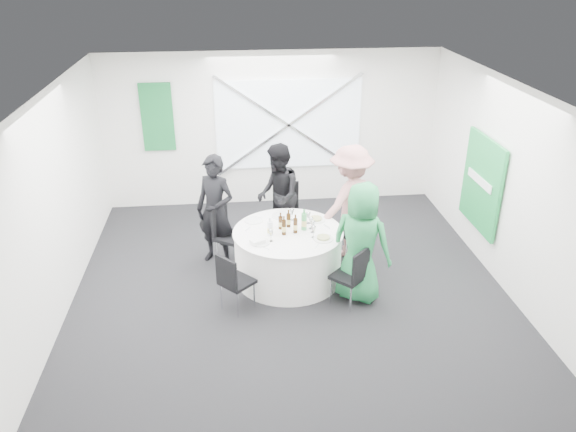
{
  "coord_description": "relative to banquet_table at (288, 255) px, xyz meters",
  "views": [
    {
      "loc": [
        -0.74,
        -6.78,
        4.35
      ],
      "look_at": [
        0.0,
        0.2,
        1.0
      ],
      "focal_mm": 35.0,
      "sensor_mm": 36.0,
      "label": 1
    }
  ],
  "objects": [
    {
      "name": "fork_b",
      "position": [
        0.57,
        0.09,
        0.38
      ],
      "size": [
        0.08,
        0.14,
        0.01
      ],
      "primitive_type": "cube",
      "rotation": [
        0.0,
        0.0,
        0.47
      ],
      "color": "silver",
      "rests_on": "banquet_table"
    },
    {
      "name": "plate_front_left",
      "position": [
        -0.41,
        -0.3,
        0.39
      ],
      "size": [
        0.26,
        0.26,
        0.01
      ],
      "color": "white",
      "rests_on": "banquet_table"
    },
    {
      "name": "chair_front_right",
      "position": [
        0.78,
        -0.78,
        0.12
      ],
      "size": [
        0.55,
        0.55,
        0.86
      ],
      "rotation": [
        0.0,
        0.0,
        3.93
      ],
      "color": "black",
      "rests_on": "floor"
    },
    {
      "name": "beer_bottle_c",
      "position": [
        0.1,
        -0.05,
        0.49
      ],
      "size": [
        0.06,
        0.06,
        0.28
      ],
      "color": "#3C210B",
      "rests_on": "banquet_table"
    },
    {
      "name": "napkin",
      "position": [
        -0.44,
        -0.32,
        0.42
      ],
      "size": [
        0.22,
        0.2,
        0.05
      ],
      "primitive_type": "cube",
      "rotation": [
        0.0,
        0.0,
        0.46
      ],
      "color": "white",
      "rests_on": "plate_front_left"
    },
    {
      "name": "person_man_back_left",
      "position": [
        -1.02,
        0.62,
        0.47
      ],
      "size": [
        0.74,
        0.67,
        1.7
      ],
      "primitive_type": "imported",
      "rotation": [
        0.0,
        0.0,
        -0.55
      ],
      "color": "black",
      "rests_on": "floor"
    },
    {
      "name": "green_water_bottle",
      "position": [
        0.23,
        0.03,
        0.5
      ],
      "size": [
        0.08,
        0.08,
        0.31
      ],
      "color": "#3C9C52",
      "rests_on": "banquet_table"
    },
    {
      "name": "window_panel",
      "position": [
        0.3,
        2.76,
        1.12
      ],
      "size": [
        2.6,
        0.03,
        1.6
      ],
      "primitive_type": "cube",
      "color": "silver",
      "rests_on": "wall_back"
    },
    {
      "name": "green_sign",
      "position": [
        2.94,
        0.4,
        0.82
      ],
      "size": [
        0.05,
        1.2,
        1.4
      ],
      "primitive_type": "cube",
      "color": "#1A9241",
      "rests_on": "wall_right"
    },
    {
      "name": "knife_c",
      "position": [
        0.53,
        -0.23,
        0.38
      ],
      "size": [
        0.11,
        0.12,
        0.01
      ],
      "primitive_type": "cube",
      "rotation": [
        0.0,
        0.0,
        -0.7
      ],
      "color": "silver",
      "rests_on": "banquet_table"
    },
    {
      "name": "green_banner",
      "position": [
        -2.0,
        2.75,
        1.32
      ],
      "size": [
        0.55,
        0.04,
        1.2
      ],
      "primitive_type": "cube",
      "color": "#125D2E",
      "rests_on": "wall_back"
    },
    {
      "name": "beer_bottle_a",
      "position": [
        -0.1,
        0.1,
        0.47
      ],
      "size": [
        0.06,
        0.06,
        0.25
      ],
      "color": "#3C210B",
      "rests_on": "banquet_table"
    },
    {
      "name": "knife_a",
      "position": [
        -0.35,
        -0.46,
        0.38
      ],
      "size": [
        0.1,
        0.13,
        0.01
      ],
      "primitive_type": "cube",
      "rotation": [
        0.0,
        0.0,
        -2.52
      ],
      "color": "silver",
      "rests_on": "banquet_table"
    },
    {
      "name": "plate_front_right",
      "position": [
        0.46,
        -0.28,
        0.4
      ],
      "size": [
        0.27,
        0.27,
        0.04
      ],
      "color": "white",
      "rests_on": "banquet_table"
    },
    {
      "name": "wall_right",
      "position": [
        3.0,
        -0.2,
        1.02
      ],
      "size": [
        0.0,
        6.0,
        6.0
      ],
      "primitive_type": "plane",
      "rotation": [
        1.57,
        0.0,
        -1.57
      ],
      "color": "white",
      "rests_on": "floor"
    },
    {
      "name": "banquet_table",
      "position": [
        0.0,
        0.0,
        0.0
      ],
      "size": [
        1.56,
        1.56,
        0.76
      ],
      "color": "white",
      "rests_on": "floor"
    },
    {
      "name": "wall_back",
      "position": [
        0.0,
        2.8,
        1.02
      ],
      "size": [
        6.0,
        0.0,
        6.0
      ],
      "primitive_type": "plane",
      "rotation": [
        1.57,
        0.0,
        0.0
      ],
      "color": "white",
      "rests_on": "floor"
    },
    {
      "name": "wall_front",
      "position": [
        0.0,
        -3.2,
        1.02
      ],
      "size": [
        6.0,
        0.0,
        6.0
      ],
      "primitive_type": "plane",
      "rotation": [
        -1.57,
        0.0,
        0.0
      ],
      "color": "white",
      "rests_on": "floor"
    },
    {
      "name": "fork_c",
      "position": [
        0.35,
        -0.46,
        0.38
      ],
      "size": [
        0.1,
        0.13,
        0.01
      ],
      "primitive_type": "cube",
      "rotation": [
        0.0,
        0.0,
        -0.62
      ],
      "color": "silver",
      "rests_on": "banquet_table"
    },
    {
      "name": "plate_back",
      "position": [
        -0.05,
        0.5,
        0.39
      ],
      "size": [
        0.29,
        0.29,
        0.01
      ],
      "color": "white",
      "rests_on": "banquet_table"
    },
    {
      "name": "window_brace_a",
      "position": [
        0.3,
        2.72,
        1.12
      ],
      "size": [
        2.63,
        0.05,
        1.84
      ],
      "primitive_type": "cube",
      "rotation": [
        0.0,
        0.97,
        0.0
      ],
      "color": "silver",
      "rests_on": "window_panel"
    },
    {
      "name": "chair_back_right",
      "position": [
        1.07,
        0.57,
        0.19
      ],
      "size": [
        0.6,
        0.59,
        0.97
      ],
      "rotation": [
        0.0,
        0.0,
        -1.08
      ],
      "color": "black",
      "rests_on": "floor"
    },
    {
      "name": "wine_glass_f",
      "position": [
        0.33,
        -0.22,
        0.5
      ],
      "size": [
        0.07,
        0.07,
        0.17
      ],
      "color": "white",
      "rests_on": "banquet_table"
    },
    {
      "name": "wine_glass_b",
      "position": [
        0.34,
        -0.06,
        0.5
      ],
      "size": [
        0.07,
        0.07,
        0.17
      ],
      "color": "white",
      "rests_on": "banquet_table"
    },
    {
      "name": "chair_front_left",
      "position": [
        -0.8,
        -0.74,
        0.11
      ],
      "size": [
        0.54,
        0.54,
        0.84
      ],
      "rotation": [
        0.0,
        0.0,
        2.32
      ],
      "color": "black",
      "rests_on": "floor"
    },
    {
      "name": "floor",
      "position": [
        0.0,
        -0.2,
        -0.38
      ],
      "size": [
        6.0,
        6.0,
        0.0
      ],
      "primitive_type": "plane",
      "color": "black",
      "rests_on": "ground"
    },
    {
      "name": "fork_a",
      "position": [
        -0.5,
        -0.28,
        0.38
      ],
      "size": [
        0.12,
        0.12,
        0.01
      ],
      "primitive_type": "cube",
      "rotation": [
        0.0,
        0.0,
        -2.34
      ],
      "color": "silver",
      "rests_on": "banquet_table"
    },
    {
      "name": "beer_bottle_d",
      "position": [
        -0.07,
        -0.09,
        0.49
      ],
      "size": [
        0.06,
        0.06,
        0.28
      ],
      "color": "#3C210B",
      "rests_on": "banquet_table"
    },
    {
      "name": "wine_glass_e",
      "position": [
        0.1,
        0.36,
        0.5
      ],
      "size": [
        0.07,
        0.07,
        0.17
      ],
      "color": "white",
      "rests_on": "banquet_table"
    },
    {
      "name": "chair_back_left",
      "position": [
        -0.87,
        0.55,
        0.16
      ],
      "size": [
        0.58,
        0.58,
        0.93
      ],
      "rotation": [
        0.0,
        0.0,
        1.01
      ],
      "color": "black",
      "rests_on": "floor"
    },
    {
      "name": "wine_glass_a",
      "position": [
        0.33,
        0.05,
        0.5
      ],
      "size": [
        0.07,
        0.07,
        0.17
      ],
      "color": "white",
      "rests_on": "banquet_table"
    },
    {
      "name": "window_brace_b",
      "position": [
        0.3,
        2.72,
        1.12
      ],
      "size": [
        2.63,
        0.05,
        1.84
      ],
      "primitive_type": "cube",
      "rotation": [
        0.0,
        -0.97,
        0.0
      ],
      "color": "silver",
      "rests_on": "window_panel"
    },
    {
      "name": "clear_water_bottle",
      "position": [
        -0.26,
        -0.09,
        0.48
      ],
      "size": [
        0.08,
        0.08,
        0.27
      ],
      "color": "white",
      "rests_on": "banquet_table"
    },
    {
      "name": "wine_glass_c",
      "position": [
        -0.26,
        -0.27,
        0.5
      ],
      "size": [
        0.07,
        0.07,
        0.17
      ],
      "color": "white",
      "rests_on": "banquet_table"
    },
    {
      "name": "plate_back_right",
      "position": [
        0.44,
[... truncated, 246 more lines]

